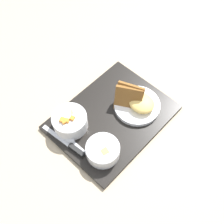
{
  "coord_description": "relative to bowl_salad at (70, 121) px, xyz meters",
  "views": [
    {
      "loc": [
        -0.43,
        -0.3,
        0.89
      ],
      "look_at": [
        0.0,
        0.0,
        0.04
      ],
      "focal_mm": 45.0,
      "sensor_mm": 36.0,
      "label": 1
    }
  ],
  "objects": [
    {
      "name": "ground_plane",
      "position": [
        0.12,
        -0.1,
        -0.05
      ],
      "size": [
        4.0,
        4.0,
        0.0
      ],
      "primitive_type": "plane",
      "color": "tan"
    },
    {
      "name": "serving_tray",
      "position": [
        0.12,
        -0.1,
        -0.04
      ],
      "size": [
        0.46,
        0.38,
        0.01
      ],
      "color": "black",
      "rests_on": "ground_plane"
    },
    {
      "name": "bowl_salad",
      "position": [
        0.0,
        0.0,
        0.0
      ],
      "size": [
        0.12,
        0.12,
        0.07
      ],
      "color": "white",
      "rests_on": "serving_tray"
    },
    {
      "name": "bowl_soup",
      "position": [
        -0.02,
        -0.16,
        -0.0
      ],
      "size": [
        0.11,
        0.11,
        0.05
      ],
      "color": "white",
      "rests_on": "serving_tray"
    },
    {
      "name": "plate_main",
      "position": [
        0.2,
        -0.14,
        -0.01
      ],
      "size": [
        0.17,
        0.17,
        0.1
      ],
      "color": "white",
      "rests_on": "serving_tray"
    },
    {
      "name": "knife",
      "position": [
        -0.06,
        -0.05,
        -0.03
      ],
      "size": [
        0.02,
        0.19,
        0.02
      ],
      "rotation": [
        0.0,
        0.0,
        1.53
      ],
      "color": "silver",
      "rests_on": "serving_tray"
    },
    {
      "name": "spoon",
      "position": [
        -0.05,
        -0.05,
        -0.03
      ],
      "size": [
        0.04,
        0.17,
        0.01
      ],
      "rotation": [
        0.0,
        0.0,
        1.44
      ],
      "color": "silver",
      "rests_on": "serving_tray"
    }
  ]
}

